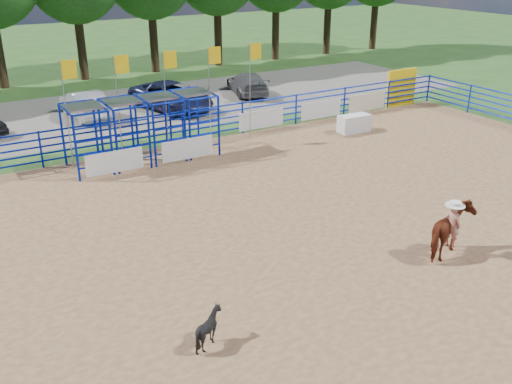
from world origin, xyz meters
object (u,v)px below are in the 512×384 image
car_b (85,104)px  horse_and_rider (452,229)px  car_d (247,83)px  car_c (171,96)px  calf (209,328)px  announcer_table (354,123)px

car_b → horse_and_rider: bearing=99.9°
horse_and_rider → car_b: size_ratio=0.54×
car_b → car_d: (9.71, 0.30, -0.05)m
car_b → car_c: size_ratio=0.80×
car_d → calf: bearing=73.8°
horse_and_rider → car_c: horse_and_rider is taller
announcer_table → car_d: 9.27m
calf → car_d: size_ratio=0.19×
horse_and_rider → calf: size_ratio=2.69×
announcer_table → calf: (-12.87, -10.68, 0.02)m
car_d → car_c: bearing=26.9°
announcer_table → calf: size_ratio=1.80×
car_b → announcer_table: bearing=134.8°
calf → car_b: 19.83m
car_c → announcer_table: bearing=-69.6°
announcer_table → horse_and_rider: bearing=-117.0°
horse_and_rider → announcer_table: bearing=63.0°
announcer_table → calf: calf is taller
horse_and_rider → car_d: 20.44m
announcer_table → car_c: size_ratio=0.29×
horse_and_rider → car_c: size_ratio=0.43×
calf → car_d: 23.49m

